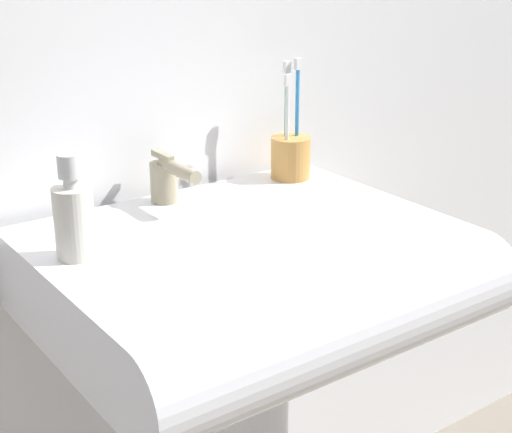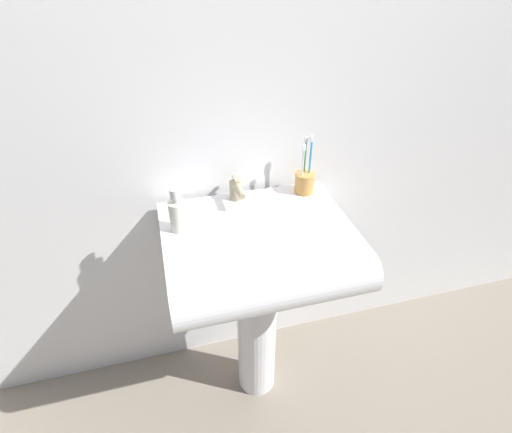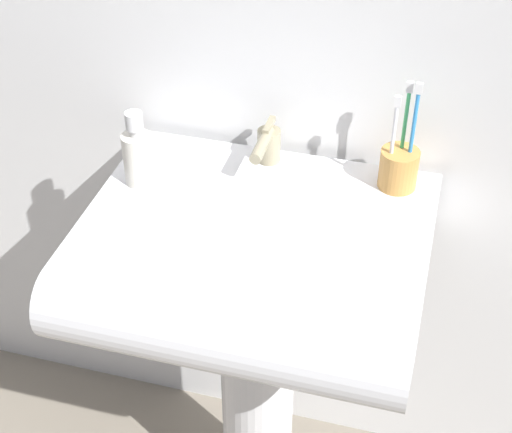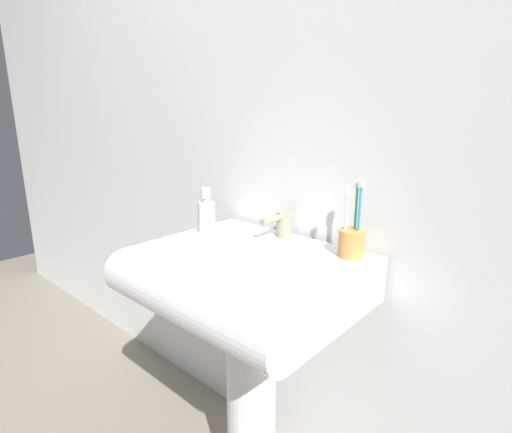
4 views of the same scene
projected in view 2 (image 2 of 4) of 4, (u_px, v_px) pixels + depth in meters
The scene contains 7 objects.
ground_plane at pixel (257, 379), 1.77m from camera, with size 6.00×6.00×0.00m, color gray.
wall_back at pixel (235, 90), 1.29m from camera, with size 5.00×0.05×2.40m, color white.
sink_pedestal at pixel (257, 326), 1.56m from camera, with size 0.15×0.15×0.71m, color white.
sink_basin at pixel (261, 252), 1.28m from camera, with size 0.61×0.51×0.13m.
faucet at pixel (236, 190), 1.39m from camera, with size 0.05×0.13×0.08m.
toothbrush_cup at pixel (305, 181), 1.44m from camera, with size 0.07×0.07×0.21m.
soap_bottle at pixel (178, 214), 1.24m from camera, with size 0.06×0.06×0.15m.
Camera 2 is at (-0.27, -1.00, 1.60)m, focal length 28.00 mm.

